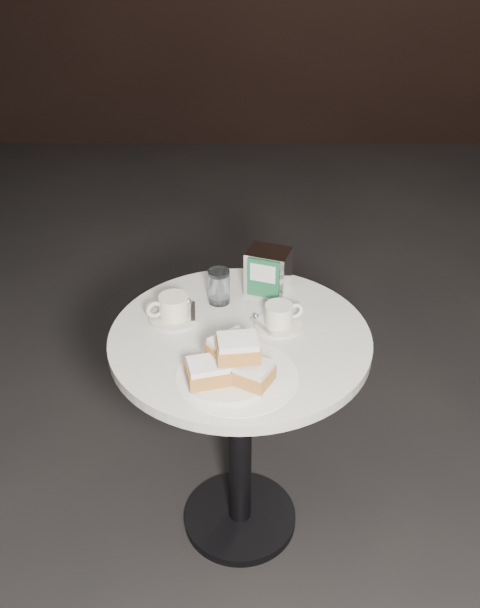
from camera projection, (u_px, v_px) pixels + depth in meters
name	position (u px, v px, depth m)	size (l,w,h in m)	color
ground	(240.00, 520.00, 2.21)	(7.00, 7.00, 0.00)	black
cafe_table	(240.00, 392.00, 1.91)	(0.70, 0.70, 0.74)	black
sugar_spill	(237.00, 376.00, 1.65)	(0.30, 0.30, 0.00)	white
beignet_plate	(231.00, 364.00, 1.61)	(0.22, 0.21, 0.13)	silver
coffee_cup_left	(173.00, 309.00, 1.84)	(0.18, 0.18, 0.07)	beige
coffee_cup_right	(279.00, 317.00, 1.82)	(0.16, 0.16, 0.07)	beige
water_glass_left	(219.00, 287.00, 1.91)	(0.07, 0.07, 0.10)	white
water_glass_right	(272.00, 272.00, 1.96)	(0.08, 0.08, 0.12)	white
napkin_dispenser	(268.00, 272.00, 1.94)	(0.14, 0.13, 0.14)	white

